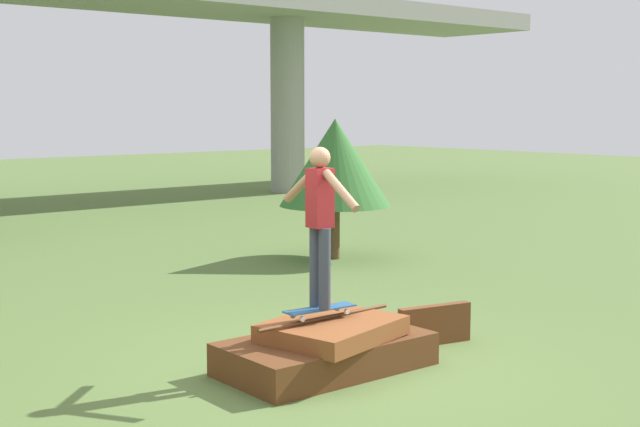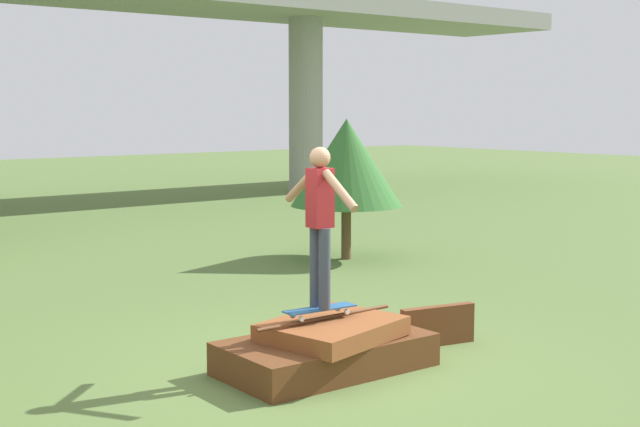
% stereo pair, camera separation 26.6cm
% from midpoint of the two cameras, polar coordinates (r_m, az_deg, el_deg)
% --- Properties ---
extents(ground_plane, '(80.00, 80.00, 0.00)m').
position_cam_midpoint_polar(ground_plane, '(9.44, 1.19, -9.98)').
color(ground_plane, '#567038').
extents(scrap_pile, '(2.19, 1.34, 0.58)m').
position_cam_midpoint_polar(scrap_pile, '(9.37, 1.28, -8.61)').
color(scrap_pile, '#5B3319').
rests_on(scrap_pile, ground_plane).
extents(scrap_plank_loose, '(0.94, 0.32, 0.46)m').
position_cam_midpoint_polar(scrap_plank_loose, '(10.43, 8.27, -7.12)').
color(scrap_plank_loose, brown).
rests_on(scrap_plank_loose, ground_plane).
extents(skateboard, '(0.82, 0.27, 0.09)m').
position_cam_midpoint_polar(skateboard, '(9.26, 0.83, -6.15)').
color(skateboard, '#23517F').
rests_on(skateboard, scrap_pile).
extents(skater, '(0.24, 1.25, 1.66)m').
position_cam_midpoint_polar(skater, '(9.09, 0.84, -0.09)').
color(skater, '#383D4C').
rests_on(skater, skateboard).
extents(tree_mid_back, '(2.01, 2.01, 2.53)m').
position_cam_midpoint_polar(tree_mid_back, '(15.96, 2.18, 3.27)').
color(tree_mid_back, brown).
rests_on(tree_mid_back, ground_plane).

